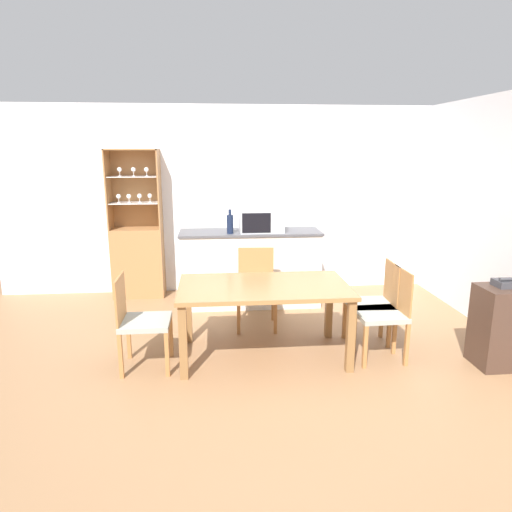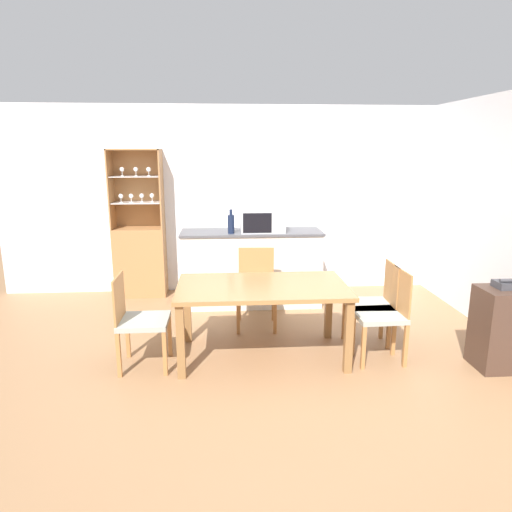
% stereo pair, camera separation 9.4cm
% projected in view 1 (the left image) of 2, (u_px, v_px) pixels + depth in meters
% --- Properties ---
extents(ground_plane, '(18.00, 18.00, 0.00)m').
position_uv_depth(ground_plane, '(268.00, 375.00, 4.09)').
color(ground_plane, '#936B47').
extents(wall_back, '(6.80, 0.06, 2.55)m').
position_uv_depth(wall_back, '(247.00, 200.00, 6.34)').
color(wall_back, silver).
rests_on(wall_back, ground_plane).
extents(kitchen_counter, '(1.78, 0.56, 0.96)m').
position_uv_depth(kitchen_counter, '(250.00, 268.00, 5.85)').
color(kitchen_counter, silver).
rests_on(kitchen_counter, ground_plane).
extents(display_cabinet, '(0.67, 0.36, 1.97)m').
position_uv_depth(display_cabinet, '(138.00, 252.00, 6.17)').
color(display_cabinet, '#A37042').
rests_on(display_cabinet, ground_plane).
extents(dining_table, '(1.60, 0.91, 0.72)m').
position_uv_depth(dining_table, '(264.00, 294.00, 4.32)').
color(dining_table, olive).
rests_on(dining_table, ground_plane).
extents(dining_chair_side_left_near, '(0.44, 0.44, 0.87)m').
position_uv_depth(dining_chair_side_left_near, '(140.00, 321.00, 4.13)').
color(dining_chair_side_left_near, '#999E93').
rests_on(dining_chair_side_left_near, ground_plane).
extents(dining_chair_side_right_near, '(0.46, 0.46, 0.87)m').
position_uv_depth(dining_chair_side_right_near, '(384.00, 313.00, 4.33)').
color(dining_chair_side_right_near, '#999E93').
rests_on(dining_chair_side_right_near, ground_plane).
extents(dining_chair_head_far, '(0.47, 0.47, 0.87)m').
position_uv_depth(dining_chair_head_far, '(256.00, 287.00, 5.13)').
color(dining_chair_head_far, '#999E93').
rests_on(dining_chair_head_far, ground_plane).
extents(dining_chair_side_right_far, '(0.46, 0.46, 0.87)m').
position_uv_depth(dining_chair_side_right_far, '(374.00, 304.00, 4.59)').
color(dining_chair_side_right_far, '#999E93').
rests_on(dining_chair_side_right_far, ground_plane).
extents(microwave, '(0.54, 0.40, 0.28)m').
position_uv_depth(microwave, '(261.00, 220.00, 5.69)').
color(microwave, '#B7BABF').
rests_on(microwave, kitchen_counter).
extents(wine_bottle, '(0.08, 0.08, 0.30)m').
position_uv_depth(wine_bottle, '(230.00, 224.00, 5.55)').
color(wine_bottle, '#141E38').
rests_on(wine_bottle, kitchen_counter).
extents(side_cabinet, '(0.62, 0.38, 0.76)m').
position_uv_depth(side_cabinet, '(510.00, 326.00, 4.20)').
color(side_cabinet, '#422D23').
rests_on(side_cabinet, ground_plane).
extents(telephone, '(0.20, 0.17, 0.10)m').
position_uv_depth(telephone, '(507.00, 283.00, 4.12)').
color(telephone, '#38383D').
rests_on(telephone, side_cabinet).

